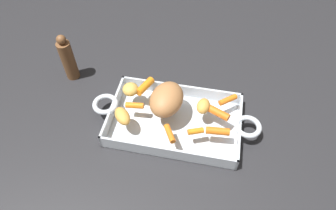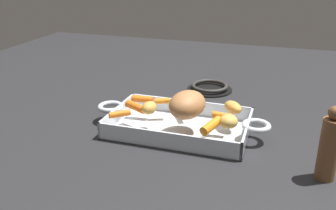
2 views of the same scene
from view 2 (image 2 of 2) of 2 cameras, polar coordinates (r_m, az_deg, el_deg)
ground_plane at (r=1.04m, az=1.69°, el=-3.91°), size 2.25×2.25×0.00m
roasting_dish at (r=1.03m, az=1.70°, el=-3.07°), size 0.49×0.23×0.05m
pork_roast at (r=0.98m, az=2.95°, el=0.06°), size 0.11×0.14×0.07m
baby_carrot_long at (r=1.09m, az=-3.90°, el=0.88°), size 0.06×0.03×0.02m
baby_carrot_short at (r=1.08m, az=-0.86°, el=0.62°), size 0.05×0.03×0.02m
baby_carrot_northwest at (r=0.92m, az=6.62°, el=-3.13°), size 0.05×0.07×0.03m
baby_carrot_center_left at (r=1.00m, az=-7.35°, el=-1.36°), size 0.05×0.05×0.02m
baby_carrot_southeast at (r=1.04m, az=-4.95°, el=-0.27°), size 0.07×0.05×0.02m
baby_carrot_southwest at (r=1.08m, az=2.98°, el=0.59°), size 0.04×0.06×0.02m
baby_carrot_center_right at (r=0.99m, az=8.15°, el=-1.69°), size 0.05×0.02×0.02m
potato_golden_small at (r=1.01m, az=-2.89°, el=-0.44°), size 0.04×0.06×0.03m
potato_corner at (r=1.03m, az=9.85°, el=-0.35°), size 0.07×0.07×0.03m
potato_golden_large at (r=0.94m, az=9.18°, el=-2.48°), size 0.05×0.05×0.03m
stove_burner_rear at (r=1.35m, az=6.35°, el=2.67°), size 0.16×0.16×0.02m
pepper_mill at (r=0.86m, az=23.35°, el=-5.80°), size 0.04×0.04×0.17m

